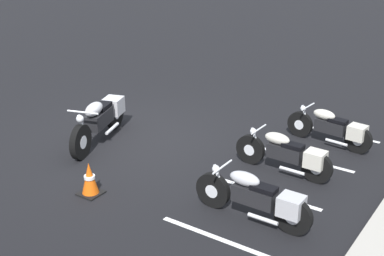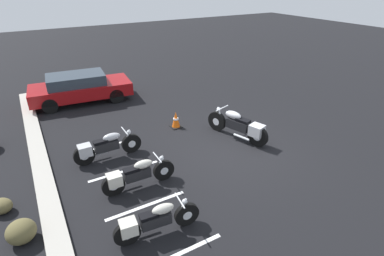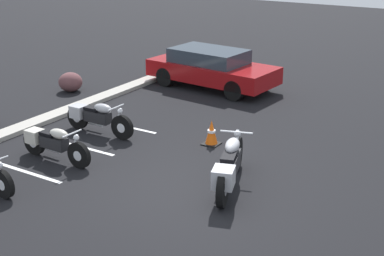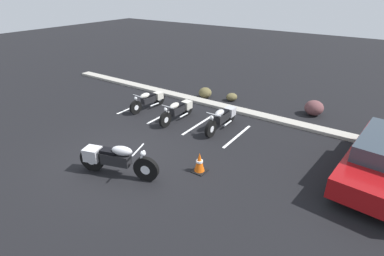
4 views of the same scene
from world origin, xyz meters
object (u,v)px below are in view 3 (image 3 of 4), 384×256
(traffic_cone, at_px, (212,133))
(car_red, at_px, (211,68))
(motorcycle_silver_featured, at_px, (229,166))
(parked_bike_2, at_px, (96,117))
(parked_bike_1, at_px, (52,143))
(landscape_rock_0, at_px, (70,82))

(traffic_cone, bearing_deg, car_red, 29.68)
(motorcycle_silver_featured, distance_m, traffic_cone, 2.45)
(parked_bike_2, distance_m, traffic_cone, 3.05)
(motorcycle_silver_featured, bearing_deg, parked_bike_1, 83.17)
(landscape_rock_0, relative_size, traffic_cone, 1.23)
(traffic_cone, bearing_deg, motorcycle_silver_featured, -142.01)
(parked_bike_2, bearing_deg, traffic_cone, 16.66)
(traffic_cone, bearing_deg, parked_bike_1, 136.21)
(landscape_rock_0, xyz_separation_m, traffic_cone, (-1.64, -6.22, -0.02))
(motorcycle_silver_featured, relative_size, landscape_rock_0, 3.11)
(motorcycle_silver_featured, bearing_deg, traffic_cone, 20.15)
(parked_bike_2, relative_size, traffic_cone, 3.40)
(motorcycle_silver_featured, xyz_separation_m, parked_bike_2, (1.05, 4.42, -0.07))
(landscape_rock_0, distance_m, traffic_cone, 6.43)
(motorcycle_silver_featured, distance_m, car_red, 7.54)
(parked_bike_1, height_order, traffic_cone, parked_bike_1)
(parked_bike_2, xyz_separation_m, landscape_rock_0, (2.51, 3.29, -0.13))
(parked_bike_1, bearing_deg, car_red, 90.60)
(landscape_rock_0, bearing_deg, car_red, -52.64)
(motorcycle_silver_featured, distance_m, parked_bike_2, 4.54)
(motorcycle_silver_featured, bearing_deg, landscape_rock_0, 47.39)
(motorcycle_silver_featured, xyz_separation_m, traffic_cone, (1.92, 1.50, -0.22))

